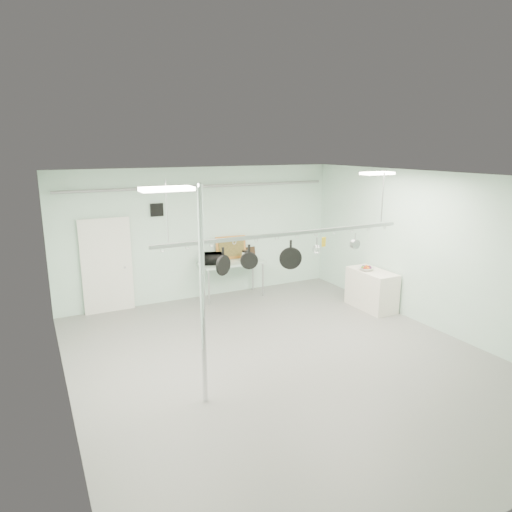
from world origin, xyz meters
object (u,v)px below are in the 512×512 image
skillet_left (223,261)px  skillet_mid (249,257)px  side_cabinet (371,290)px  skillet_right (291,255)px  chrome_pole (203,298)px  prep_table (232,265)px  coffee_canister (245,256)px  microwave (212,259)px  fruit_bowl (366,269)px  pot_rack (287,232)px

skillet_left → skillet_mid: same height
side_cabinet → skillet_right: bearing=-159.0°
chrome_pole → skillet_left: 1.17m
prep_table → skillet_mid: (-1.13, -3.30, 1.04)m
coffee_canister → skillet_mid: skillet_mid is taller
microwave → skillet_left: (-1.10, -3.31, 0.81)m
coffee_canister → fruit_bowl: bearing=-44.8°
prep_table → fruit_bowl: (2.44, -2.11, 0.11)m
chrome_pole → skillet_right: size_ratio=6.00×
pot_rack → skillet_left: pot_rack is taller
coffee_canister → skillet_left: (-1.96, -3.26, 0.84)m
side_cabinet → fruit_bowl: 0.51m
pot_rack → chrome_pole: bearing=-154.7°
chrome_pole → side_cabinet: chrome_pole is taller
microwave → fruit_bowl: size_ratio=1.50×
fruit_bowl → prep_table: bearing=139.0°
chrome_pole → pot_rack: 2.19m
chrome_pole → microwave: 4.62m
side_cabinet → skillet_right: (-2.87, -1.10, 1.37)m
side_cabinet → skillet_right: 3.37m
fruit_bowl → skillet_right: bearing=-156.7°
pot_rack → skillet_left: 1.26m
skillet_mid → skillet_right: (0.81, 0.00, -0.05)m
skillet_right → prep_table: bearing=106.3°
skillet_mid → pot_rack: bearing=24.5°
chrome_pole → pot_rack: chrome_pole is taller
prep_table → coffee_canister: coffee_canister is taller
side_cabinet → coffee_canister: coffee_canister is taller
prep_table → fruit_bowl: size_ratio=4.94×
side_cabinet → prep_table: bearing=139.2°
microwave → coffee_canister: microwave is taller
skillet_left → microwave: bearing=44.8°
pot_rack → skillet_mid: size_ratio=11.29×
pot_rack → skillet_mid: (-0.73, 0.00, -0.36)m
chrome_pole → microwave: chrome_pole is taller
skillet_mid → skillet_right: 0.81m
fruit_bowl → skillet_mid: (-3.57, -1.19, 0.93)m
chrome_pole → prep_table: chrome_pole is taller
fruit_bowl → skillet_right: 3.13m
chrome_pole → skillet_left: bearing=52.2°
fruit_bowl → skillet_mid: size_ratio=0.76×
microwave → skillet_left: size_ratio=1.04×
skillet_mid → skillet_right: same height
coffee_canister → skillet_left: size_ratio=0.47×
skillet_right → skillet_mid: bearing=-158.1°
chrome_pole → microwave: bearing=66.9°
coffee_canister → microwave: bearing=176.1°
side_cabinet → fruit_bowl: (-0.11, 0.09, 0.49)m
coffee_canister → skillet_right: (-0.67, -3.26, 0.80)m
prep_table → coffee_canister: bearing=-6.9°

